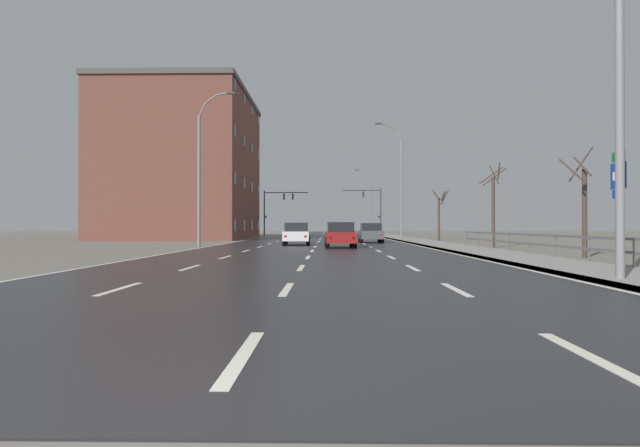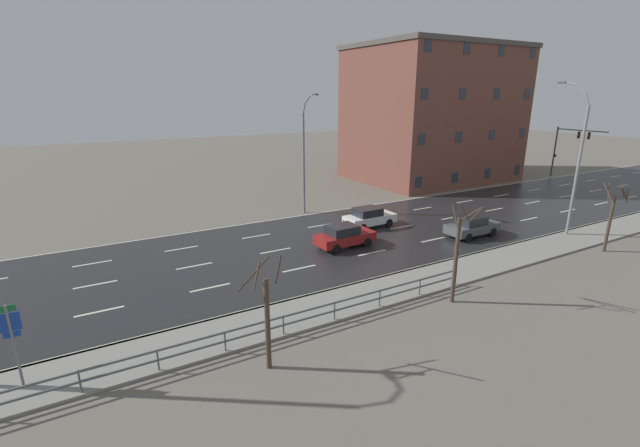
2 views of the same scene
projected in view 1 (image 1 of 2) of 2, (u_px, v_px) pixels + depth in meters
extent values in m
cube|color=#666056|center=(320.00, 240.00, 51.10)|extent=(160.00, 160.00, 0.12)
cube|color=#232326|center=(322.00, 237.00, 63.10)|extent=(14.00, 120.00, 0.02)
cube|color=beige|center=(120.00, 289.00, 10.57)|extent=(0.16, 2.20, 0.01)
cube|color=beige|center=(191.00, 268.00, 15.97)|extent=(0.16, 2.20, 0.01)
cube|color=beige|center=(225.00, 257.00, 21.37)|extent=(0.16, 2.20, 0.01)
cube|color=beige|center=(246.00, 251.00, 26.77)|extent=(0.16, 2.20, 0.01)
cube|color=beige|center=(260.00, 247.00, 32.17)|extent=(0.16, 2.20, 0.01)
cube|color=beige|center=(270.00, 244.00, 37.57)|extent=(0.16, 2.20, 0.01)
cube|color=beige|center=(277.00, 242.00, 42.97)|extent=(0.16, 2.20, 0.01)
cube|color=beige|center=(283.00, 240.00, 48.37)|extent=(0.16, 2.20, 0.01)
cube|color=beige|center=(288.00, 238.00, 53.76)|extent=(0.16, 2.20, 0.01)
cube|color=beige|center=(291.00, 237.00, 59.16)|extent=(0.16, 2.20, 0.01)
cube|color=beige|center=(295.00, 236.00, 64.56)|extent=(0.16, 2.20, 0.01)
cube|color=beige|center=(297.00, 236.00, 69.96)|extent=(0.16, 2.20, 0.01)
cube|color=beige|center=(299.00, 235.00, 75.36)|extent=(0.16, 2.20, 0.01)
cube|color=beige|center=(301.00, 234.00, 80.76)|extent=(0.16, 2.20, 0.01)
cube|color=beige|center=(303.00, 234.00, 86.16)|extent=(0.16, 2.20, 0.01)
cube|color=beige|center=(305.00, 233.00, 91.56)|extent=(0.16, 2.20, 0.01)
cube|color=beige|center=(306.00, 233.00, 96.96)|extent=(0.16, 2.20, 0.01)
cube|color=beige|center=(307.00, 233.00, 102.36)|extent=(0.16, 2.20, 0.01)
cube|color=beige|center=(308.00, 232.00, 107.76)|extent=(0.16, 2.20, 0.01)
cube|color=beige|center=(309.00, 232.00, 113.15)|extent=(0.16, 2.20, 0.01)
cube|color=beige|center=(310.00, 232.00, 118.55)|extent=(0.16, 2.20, 0.01)
cube|color=beige|center=(243.00, 356.00, 5.11)|extent=(0.16, 2.20, 0.01)
cube|color=beige|center=(287.00, 289.00, 10.51)|extent=(0.16, 2.20, 0.01)
cube|color=beige|center=(301.00, 268.00, 15.91)|extent=(0.16, 2.20, 0.01)
cube|color=beige|center=(308.00, 257.00, 21.31)|extent=(0.16, 2.20, 0.01)
cube|color=beige|center=(312.00, 251.00, 26.71)|extent=(0.16, 2.20, 0.01)
cube|color=beige|center=(315.00, 247.00, 32.11)|extent=(0.16, 2.20, 0.01)
cube|color=beige|center=(317.00, 244.00, 37.51)|extent=(0.16, 2.20, 0.01)
cube|color=beige|center=(318.00, 242.00, 42.91)|extent=(0.16, 2.20, 0.01)
cube|color=beige|center=(320.00, 240.00, 48.30)|extent=(0.16, 2.20, 0.01)
cube|color=beige|center=(321.00, 238.00, 53.70)|extent=(0.16, 2.20, 0.01)
cube|color=beige|center=(321.00, 237.00, 59.10)|extent=(0.16, 2.20, 0.01)
cube|color=beige|center=(322.00, 236.00, 64.50)|extent=(0.16, 2.20, 0.01)
cube|color=beige|center=(322.00, 236.00, 69.90)|extent=(0.16, 2.20, 0.01)
cube|color=beige|center=(323.00, 235.00, 75.30)|extent=(0.16, 2.20, 0.01)
cube|color=beige|center=(323.00, 234.00, 80.70)|extent=(0.16, 2.20, 0.01)
cube|color=beige|center=(324.00, 234.00, 86.10)|extent=(0.16, 2.20, 0.01)
cube|color=beige|center=(324.00, 233.00, 91.50)|extent=(0.16, 2.20, 0.01)
cube|color=beige|center=(324.00, 233.00, 96.90)|extent=(0.16, 2.20, 0.01)
cube|color=beige|center=(324.00, 233.00, 102.30)|extent=(0.16, 2.20, 0.01)
cube|color=beige|center=(325.00, 232.00, 107.70)|extent=(0.16, 2.20, 0.01)
cube|color=beige|center=(325.00, 232.00, 113.09)|extent=(0.16, 2.20, 0.01)
cube|color=beige|center=(325.00, 232.00, 118.49)|extent=(0.16, 2.20, 0.01)
cube|color=beige|center=(591.00, 357.00, 5.05)|extent=(0.16, 2.20, 0.01)
cube|color=beige|center=(456.00, 289.00, 10.45)|extent=(0.16, 2.20, 0.01)
cube|color=beige|center=(412.00, 268.00, 15.85)|extent=(0.16, 2.20, 0.01)
cube|color=beige|center=(391.00, 257.00, 21.25)|extent=(0.16, 2.20, 0.01)
cube|color=beige|center=(378.00, 251.00, 26.65)|extent=(0.16, 2.20, 0.01)
cube|color=beige|center=(370.00, 247.00, 32.05)|extent=(0.16, 2.20, 0.01)
cube|color=beige|center=(364.00, 244.00, 37.45)|extent=(0.16, 2.20, 0.01)
cube|color=beige|center=(360.00, 242.00, 42.85)|extent=(0.16, 2.20, 0.01)
cube|color=beige|center=(356.00, 240.00, 48.24)|extent=(0.16, 2.20, 0.01)
cube|color=beige|center=(353.00, 238.00, 53.64)|extent=(0.16, 2.20, 0.01)
cube|color=beige|center=(351.00, 237.00, 59.04)|extent=(0.16, 2.20, 0.01)
cube|color=beige|center=(349.00, 236.00, 64.44)|extent=(0.16, 2.20, 0.01)
cube|color=beige|center=(348.00, 236.00, 69.84)|extent=(0.16, 2.20, 0.01)
cube|color=beige|center=(346.00, 235.00, 75.24)|extent=(0.16, 2.20, 0.01)
cube|color=beige|center=(345.00, 234.00, 80.64)|extent=(0.16, 2.20, 0.01)
cube|color=beige|center=(344.00, 234.00, 86.04)|extent=(0.16, 2.20, 0.01)
cube|color=beige|center=(343.00, 233.00, 91.44)|extent=(0.16, 2.20, 0.01)
cube|color=beige|center=(342.00, 233.00, 96.84)|extent=(0.16, 2.20, 0.01)
cube|color=beige|center=(342.00, 233.00, 102.24)|extent=(0.16, 2.20, 0.01)
cube|color=beige|center=(341.00, 232.00, 107.63)|extent=(0.16, 2.20, 0.01)
cube|color=beige|center=(340.00, 232.00, 113.03)|extent=(0.16, 2.20, 0.01)
cube|color=beige|center=(340.00, 232.00, 118.43)|extent=(0.16, 2.20, 0.01)
cube|color=beige|center=(377.00, 237.00, 62.98)|extent=(0.16, 120.00, 0.01)
cube|color=beige|center=(267.00, 237.00, 63.22)|extent=(0.16, 120.00, 0.01)
cube|color=gray|center=(390.00, 236.00, 62.96)|extent=(3.00, 120.00, 0.12)
cube|color=slate|center=(378.00, 236.00, 62.98)|extent=(0.16, 120.00, 0.12)
cube|color=#515459|center=(555.00, 236.00, 20.00)|extent=(0.06, 25.78, 0.08)
cube|color=#515459|center=(555.00, 246.00, 20.00)|extent=(0.06, 25.78, 0.08)
cylinder|color=#515459|center=(634.00, 255.00, 14.84)|extent=(0.07, 0.07, 1.00)
cylinder|color=#515459|center=(589.00, 250.00, 17.42)|extent=(0.07, 0.07, 1.00)
cylinder|color=#515459|center=(555.00, 247.00, 20.00)|extent=(0.07, 0.07, 1.00)
cylinder|color=#515459|center=(529.00, 245.00, 22.57)|extent=(0.07, 0.07, 1.00)
cylinder|color=#515459|center=(509.00, 243.00, 25.15)|extent=(0.07, 0.07, 1.00)
cylinder|color=#515459|center=(492.00, 241.00, 27.73)|extent=(0.07, 0.07, 1.00)
cylinder|color=#515459|center=(478.00, 240.00, 30.31)|extent=(0.07, 0.07, 1.00)
cylinder|color=#515459|center=(467.00, 239.00, 32.88)|extent=(0.07, 0.07, 1.00)
cylinder|color=slate|center=(620.00, 97.00, 11.67)|extent=(0.20, 0.20, 8.64)
cylinder|color=slate|center=(401.00, 190.00, 46.74)|extent=(0.20, 0.20, 9.32)
cylinder|color=slate|center=(399.00, 135.00, 46.77)|extent=(0.50, 0.11, 0.91)
cylinder|color=slate|center=(393.00, 128.00, 46.78)|extent=(0.84, 0.11, 0.64)
cylinder|color=slate|center=(383.00, 124.00, 46.80)|extent=(0.96, 0.11, 0.27)
cube|color=#333335|center=(378.00, 124.00, 46.80)|extent=(0.56, 0.24, 0.12)
cylinder|color=slate|center=(370.00, 207.00, 81.80)|extent=(0.20, 0.20, 8.85)
cylinder|color=slate|center=(369.00, 177.00, 81.83)|extent=(0.51, 0.11, 0.93)
cylinder|color=slate|center=(365.00, 173.00, 81.84)|extent=(0.87, 0.11, 0.65)
cylinder|color=slate|center=(360.00, 170.00, 81.86)|extent=(0.98, 0.11, 0.28)
cube|color=#333335|center=(357.00, 170.00, 81.86)|extent=(0.56, 0.24, 0.12)
cylinder|color=slate|center=(199.00, 181.00, 32.97)|extent=(0.20, 0.20, 8.51)
cylinder|color=slate|center=(202.00, 110.00, 32.99)|extent=(0.50, 0.11, 0.90)
cylinder|color=slate|center=(211.00, 99.00, 32.99)|extent=(0.84, 0.11, 0.63)
cylinder|color=slate|center=(224.00, 94.00, 32.97)|extent=(0.95, 0.11, 0.27)
cube|color=#333335|center=(231.00, 93.00, 32.97)|extent=(0.56, 0.24, 0.12)
cylinder|color=slate|center=(619.00, 214.00, 13.08)|extent=(0.09, 0.09, 3.29)
cube|color=#146633|center=(618.00, 156.00, 13.08)|extent=(0.03, 0.56, 0.24)
cube|color=#143899|center=(618.00, 176.00, 13.08)|extent=(0.03, 0.68, 0.68)
cube|color=white|center=(618.00, 176.00, 13.08)|extent=(0.01, 0.44, 0.22)
cube|color=#143899|center=(618.00, 194.00, 13.08)|extent=(0.03, 0.52, 0.22)
cylinder|color=#38383A|center=(381.00, 212.00, 68.22)|extent=(0.18, 0.18, 6.44)
cylinder|color=#38383A|center=(361.00, 190.00, 68.28)|extent=(5.21, 0.12, 0.12)
cube|color=black|center=(363.00, 194.00, 68.27)|extent=(0.20, 0.28, 0.80)
sphere|color=#2D2D2D|center=(363.00, 192.00, 68.12)|extent=(0.14, 0.14, 0.14)
sphere|color=#2D2D2D|center=(363.00, 194.00, 68.12)|extent=(0.14, 0.14, 0.14)
sphere|color=green|center=(363.00, 196.00, 68.12)|extent=(0.14, 0.14, 0.14)
cube|color=black|center=(379.00, 217.00, 68.17)|extent=(0.18, 0.12, 0.32)
cylinder|color=#38383A|center=(264.00, 213.00, 68.76)|extent=(0.18, 0.18, 6.16)
cylinder|color=#38383A|center=(286.00, 193.00, 68.72)|extent=(5.98, 0.12, 0.12)
cube|color=black|center=(284.00, 197.00, 68.72)|extent=(0.20, 0.28, 0.80)
sphere|color=#2D2D2D|center=(284.00, 195.00, 68.57)|extent=(0.14, 0.14, 0.14)
sphere|color=#F2AD19|center=(284.00, 197.00, 68.57)|extent=(0.14, 0.14, 0.14)
sphere|color=#2D2D2D|center=(284.00, 198.00, 68.57)|extent=(0.14, 0.14, 0.14)
cube|color=black|center=(293.00, 197.00, 68.70)|extent=(0.20, 0.28, 0.80)
sphere|color=#2D2D2D|center=(293.00, 195.00, 68.55)|extent=(0.14, 0.14, 0.14)
sphere|color=#F2AD19|center=(293.00, 197.00, 68.55)|extent=(0.14, 0.14, 0.14)
sphere|color=#2D2D2D|center=(293.00, 198.00, 68.55)|extent=(0.14, 0.14, 0.14)
cube|color=black|center=(266.00, 217.00, 68.70)|extent=(0.18, 0.12, 0.32)
cube|color=maroon|center=(340.00, 237.00, 31.18)|extent=(1.90, 4.16, 0.64)
cube|color=black|center=(340.00, 227.00, 30.93)|extent=(1.63, 2.05, 0.60)
cube|color=slate|center=(339.00, 227.00, 31.88)|extent=(1.41, 0.13, 0.51)
cylinder|color=black|center=(352.00, 242.00, 32.46)|extent=(0.24, 0.67, 0.66)
cylinder|color=black|center=(326.00, 242.00, 32.43)|extent=(0.24, 0.67, 0.66)
cylinder|color=black|center=(355.00, 243.00, 29.92)|extent=(0.24, 0.67, 0.66)
cylinder|color=black|center=(328.00, 243.00, 29.89)|extent=(0.24, 0.67, 0.66)
cube|color=red|center=(331.00, 238.00, 29.14)|extent=(0.16, 0.05, 0.14)
cube|color=red|center=(353.00, 238.00, 29.16)|extent=(0.16, 0.05, 0.14)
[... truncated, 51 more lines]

